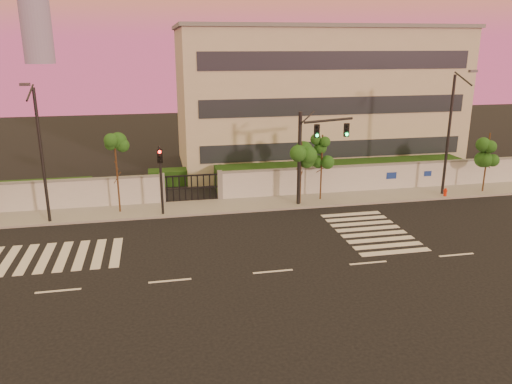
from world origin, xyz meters
TOP-DOWN VIEW (x-y plane):
  - ground at (0.00, 0.00)m, footprint 120.00×120.00m
  - sidewalk at (0.00, 10.50)m, footprint 60.00×3.00m
  - perimeter_wall at (0.10, 12.00)m, footprint 60.00×0.36m
  - hedge_row at (1.17, 14.74)m, footprint 41.00×4.25m
  - institutional_building at (9.00, 21.99)m, footprint 24.40×12.40m
  - road_markings at (-1.58, 3.76)m, footprint 57.00×7.62m
  - street_tree_c at (-7.81, 10.51)m, footprint 1.39×1.11m
  - street_tree_d at (4.30, 9.93)m, footprint 1.63×1.30m
  - street_tree_e at (5.98, 10.51)m, footprint 1.35×1.07m
  - street_tree_f at (18.54, 9.98)m, footprint 1.47×1.17m
  - traffic_signal_main at (4.93, 9.74)m, footprint 4.02×1.41m
  - traffic_signal_secondary at (-5.08, 9.45)m, footprint 0.36×0.34m
  - streetlight_west at (-12.02, 9.30)m, footprint 0.52×2.10m
  - streetlight_east at (15.17, 9.76)m, footprint 0.54×2.19m
  - fire_hydrant at (15.05, 9.37)m, footprint 0.29×0.28m

SIDE VIEW (x-z plane):
  - ground at x=0.00m, z-range 0.00..0.00m
  - road_markings at x=-1.58m, z-range 0.00..0.02m
  - sidewalk at x=0.00m, z-range 0.00..0.15m
  - fire_hydrant at x=15.05m, z-range 0.00..0.74m
  - hedge_row at x=1.17m, z-range -0.08..1.72m
  - perimeter_wall at x=0.10m, z-range -0.03..2.17m
  - traffic_signal_secondary at x=-5.08m, z-range 0.62..5.23m
  - street_tree_d at x=4.30m, z-range 1.05..5.48m
  - street_tree_f at x=18.54m, z-range 1.07..5.60m
  - street_tree_e at x=5.98m, z-range 1.12..5.86m
  - street_tree_c at x=-7.81m, z-range 1.23..6.45m
  - traffic_signal_main at x=4.93m, z-range 0.85..7.33m
  - streetlight_west at x=-12.02m, z-range 0.35..9.07m
  - streetlight_east at x=15.17m, z-range 0.37..9.48m
  - institutional_building at x=9.00m, z-range 0.03..12.28m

